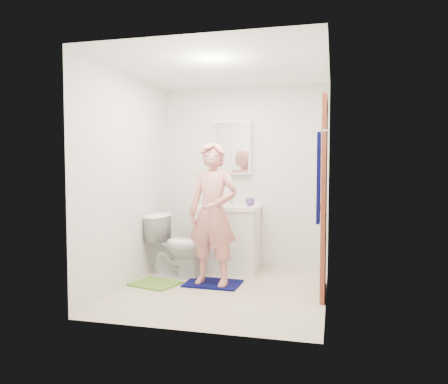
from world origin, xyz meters
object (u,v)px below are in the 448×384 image
at_px(toilet, 179,245).
at_px(toothbrush_cup, 250,202).
at_px(medicine_cabinet, 233,148).
at_px(vanity_cabinet, 229,240).
at_px(soap_dispenser, 215,198).
at_px(man, 213,214).
at_px(towel, 319,178).

bearing_deg(toilet, toothbrush_cup, -49.78).
bearing_deg(medicine_cabinet, toothbrush_cup, -28.96).
bearing_deg(toilet, vanity_cabinet, -43.18).
relative_size(vanity_cabinet, toilet, 1.04).
distance_m(toilet, soap_dispenser, 0.78).
xyz_separation_m(vanity_cabinet, toilet, (-0.53, -0.43, -0.02)).
bearing_deg(soap_dispenser, man, -76.32).
height_order(vanity_cabinet, towel, towel).
bearing_deg(vanity_cabinet, soap_dispenser, -172.10).
xyz_separation_m(medicine_cabinet, towel, (1.18, -1.71, -0.35)).
bearing_deg(towel, soap_dispenser, 132.95).
distance_m(vanity_cabinet, toilet, 0.68).
relative_size(medicine_cabinet, toothbrush_cup, 5.86).
bearing_deg(toilet, man, -114.20).
xyz_separation_m(vanity_cabinet, man, (-0.00, -0.76, 0.42)).
bearing_deg(towel, toothbrush_cup, 120.29).
relative_size(vanity_cabinet, toothbrush_cup, 6.70).
distance_m(medicine_cabinet, man, 1.25).
relative_size(toilet, toothbrush_cup, 6.42).
relative_size(vanity_cabinet, towel, 1.00).
xyz_separation_m(toilet, soap_dispenser, (0.35, 0.40, 0.57)).
xyz_separation_m(towel, toilet, (-1.71, 1.06, -0.87)).
relative_size(towel, toilet, 1.04).
relative_size(toilet, man, 0.48).
distance_m(soap_dispenser, toothbrush_cup, 0.46).
height_order(towel, man, towel).
height_order(towel, toilet, towel).
relative_size(vanity_cabinet, medicine_cabinet, 1.14).
height_order(soap_dispenser, toothbrush_cup, soap_dispenser).
bearing_deg(towel, medicine_cabinet, 124.61).
height_order(towel, toothbrush_cup, towel).
bearing_deg(vanity_cabinet, towel, -51.53).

